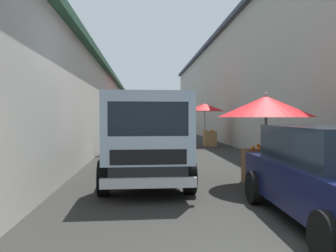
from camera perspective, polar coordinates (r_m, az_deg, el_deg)
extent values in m
plane|color=#282826|center=(16.82, 0.81, -3.87)|extent=(90.00, 90.00, 0.00)
cube|color=beige|center=(19.68, -20.07, 2.48)|extent=(49.50, 7.00, 3.88)
cube|color=#284C38|center=(19.83, -20.13, 8.45)|extent=(49.80, 7.50, 0.24)
cube|color=#A39E93|center=(20.75, 19.52, 6.35)|extent=(49.50, 7.00, 6.71)
cube|color=#383D4C|center=(21.32, 19.61, 15.70)|extent=(49.80, 7.50, 0.24)
cylinder|color=#9E9EA3|center=(18.90, 6.08, 0.22)|extent=(0.06, 0.06, 2.31)
cone|color=red|center=(18.90, 6.09, 3.10)|extent=(2.14, 2.14, 0.41)
sphere|color=#9E9EA3|center=(18.91, 6.09, 3.84)|extent=(0.07, 0.07, 0.07)
cube|color=#9E7547|center=(18.76, 6.94, -2.10)|extent=(0.72, 0.62, 0.80)
sphere|color=orange|center=(18.81, 6.22, -0.73)|extent=(0.09, 0.09, 0.09)
sphere|color=orange|center=(18.60, 7.33, -0.76)|extent=(0.09, 0.09, 0.09)
sphere|color=orange|center=(18.54, 7.15, -0.60)|extent=(0.09, 0.09, 0.09)
cylinder|color=#9E9EA3|center=(21.09, -3.81, 0.42)|extent=(0.06, 0.06, 2.34)
cone|color=red|center=(21.09, -3.81, 3.01)|extent=(2.48, 2.48, 0.44)
sphere|color=#9E9EA3|center=(21.10, -3.82, 3.71)|extent=(0.07, 0.07, 0.07)
cube|color=olive|center=(21.37, -4.09, -1.68)|extent=(0.73, 0.58, 0.77)
sphere|color=orange|center=(21.49, -3.71, -0.51)|extent=(0.09, 0.09, 0.09)
sphere|color=orange|center=(21.56, -4.61, -0.51)|extent=(0.09, 0.09, 0.09)
sphere|color=orange|center=(21.59, -3.61, -0.36)|extent=(0.09, 0.09, 0.09)
cylinder|color=#9E9EA3|center=(8.25, 15.82, -2.38)|extent=(0.06, 0.06, 2.07)
cone|color=red|center=(8.24, 15.86, 3.12)|extent=(2.21, 2.21, 0.49)
sphere|color=#9E9EA3|center=(8.25, 15.87, 5.10)|extent=(0.07, 0.07, 0.07)
cube|color=brown|center=(8.49, 14.82, -6.56)|extent=(0.77, 0.65, 0.81)
sphere|color=orange|center=(8.34, 14.84, -3.62)|extent=(0.09, 0.09, 0.09)
sphere|color=orange|center=(8.52, 13.83, -3.50)|extent=(0.09, 0.09, 0.09)
sphere|color=orange|center=(8.40, 14.65, -3.21)|extent=(0.09, 0.09, 0.09)
sphere|color=orange|center=(8.43, 15.75, -3.57)|extent=(0.09, 0.09, 0.09)
sphere|color=orange|center=(8.57, 15.32, -3.48)|extent=(0.09, 0.09, 0.09)
sphere|color=orange|center=(8.51, 13.84, -3.51)|extent=(0.09, 0.09, 0.09)
cube|color=#19232D|center=(5.73, 25.83, -2.87)|extent=(2.39, 1.58, 0.56)
cylinder|color=black|center=(4.21, 24.85, -16.52)|extent=(0.61, 0.22, 0.60)
cylinder|color=black|center=(6.60, 14.08, -9.81)|extent=(0.61, 0.22, 0.60)
cube|color=black|center=(8.73, -3.87, -5.65)|extent=(4.83, 1.58, 0.36)
cube|color=#ADC6E0|center=(7.03, -3.50, -0.20)|extent=(1.58, 1.79, 1.40)
cube|color=#19232D|center=(6.29, -3.26, 1.18)|extent=(0.09, 1.47, 0.63)
cube|color=#19232D|center=(7.03, -3.50, 1.22)|extent=(1.09, 1.80, 0.45)
cube|color=black|center=(6.32, -3.24, -5.13)|extent=(0.09, 1.40, 0.28)
cube|color=silver|center=(6.31, -3.21, -9.36)|extent=(0.16, 1.75, 0.18)
cube|color=gray|center=(9.56, 0.92, -2.43)|extent=(3.16, 0.13, 0.50)
cube|color=gray|center=(9.51, -8.99, -2.47)|extent=(3.16, 0.13, 0.50)
cube|color=gray|center=(11.05, -4.24, -1.89)|extent=(0.10, 1.65, 0.50)
cylinder|color=black|center=(7.22, 3.55, -8.30)|extent=(0.73, 0.24, 0.72)
cylinder|color=black|center=(7.16, -10.57, -8.41)|extent=(0.73, 0.24, 0.72)
cylinder|color=black|center=(10.23, 0.81, -5.37)|extent=(0.73, 0.24, 0.72)
cylinder|color=black|center=(10.19, -9.06, -5.42)|extent=(0.73, 0.24, 0.72)
cylinder|color=navy|center=(16.31, 3.10, -2.71)|extent=(0.14, 0.14, 0.76)
cylinder|color=navy|center=(16.21, 3.51, -2.73)|extent=(0.14, 0.14, 0.76)
cube|color=#33518C|center=(16.23, 3.31, -0.38)|extent=(0.46, 0.44, 0.57)
sphere|color=tan|center=(16.22, 3.31, 0.99)|extent=(0.21, 0.21, 0.21)
cylinder|color=#33518C|center=(16.41, 2.59, -0.26)|extent=(0.08, 0.08, 0.51)
cylinder|color=#33518C|center=(16.05, 4.04, -0.31)|extent=(0.08, 0.08, 0.51)
cylinder|color=#665B4C|center=(14.50, -9.30, -3.27)|extent=(0.14, 0.14, 0.76)
cylinder|color=#665B4C|center=(14.49, -9.91, -3.27)|extent=(0.14, 0.14, 0.76)
cube|color=#4C8C59|center=(14.45, -9.62, -0.65)|extent=(0.27, 0.47, 0.57)
sphere|color=tan|center=(14.44, -9.62, 0.88)|extent=(0.21, 0.21, 0.21)
cylinder|color=#4C8C59|center=(14.47, -8.55, -0.53)|extent=(0.08, 0.08, 0.51)
cylinder|color=#4C8C59|center=(14.44, -10.69, -0.55)|extent=(0.08, 0.08, 0.51)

